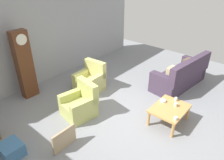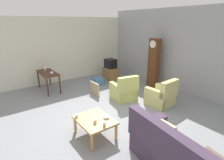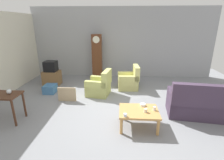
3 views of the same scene
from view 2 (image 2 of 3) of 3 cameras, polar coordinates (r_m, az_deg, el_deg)
ground_plane at (r=5.28m, az=-0.50°, el=-12.09°), size 10.40×10.40×0.00m
garage_door_wall at (r=7.35m, az=23.14°, el=8.45°), size 8.40×0.16×3.20m
pegboard_wall_left at (r=8.56m, az=-15.15°, el=9.38°), size 0.12×6.40×2.88m
armchair_olive_near at (r=6.35m, az=3.87°, el=-3.64°), size 0.91×0.89×0.92m
armchair_olive_far at (r=6.14m, az=15.58°, el=-5.10°), size 0.83×0.81×0.92m
coffee_table_wood at (r=4.39m, az=-5.58°, el=-13.14°), size 0.96×0.76×0.45m
console_table_dark at (r=7.49m, az=-19.90°, el=1.52°), size 1.30×0.56×0.76m
grandfather_clock at (r=7.67m, az=13.30°, el=5.35°), size 0.44×0.30×2.03m
tv_stand_cabinet at (r=8.52m, az=-0.44°, el=2.06°), size 0.68×0.52×0.58m
tv_crt at (r=8.39m, az=-0.45°, el=5.35°), size 0.48×0.44×0.42m
framed_picture_leaning at (r=6.81m, az=-5.59°, el=-2.74°), size 0.60×0.05×0.48m
storage_box_blue at (r=7.87m, az=-4.58°, el=-0.47°), size 0.42×0.47×0.30m
glass_dome_cloche at (r=7.10m, az=-18.79°, el=2.19°), size 0.12×0.12×0.12m
cup_white_porcelain at (r=4.07m, az=-2.51°, el=-13.92°), size 0.07×0.07×0.10m
cup_blue_rimmed at (r=4.48m, az=-11.34°, el=-11.22°), size 0.08×0.08×0.07m
cup_cream_tall at (r=4.19m, az=-5.49°, el=-13.04°), size 0.08×0.08×0.09m
bowl_white_stacked at (r=4.37m, az=-1.85°, el=-11.79°), size 0.15×0.15×0.06m
wine_glass_tall at (r=7.93m, az=-20.76°, el=3.95°), size 0.07×0.07×0.17m
wine_glass_mid at (r=7.72m, az=-20.82°, el=3.68°), size 0.08×0.08×0.19m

